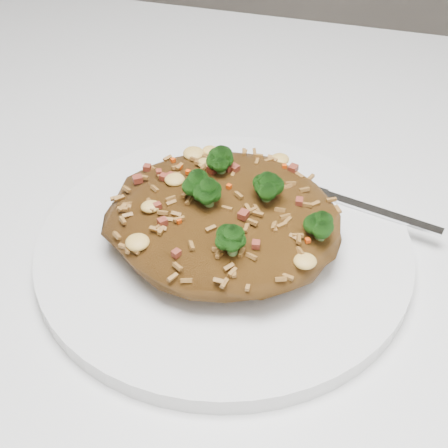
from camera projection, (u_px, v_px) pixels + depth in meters
The scene contains 4 objects.
dining_table at pixel (336, 312), 0.55m from camera, with size 1.20×0.80×0.75m.
plate at pixel (224, 246), 0.47m from camera, with size 0.28×0.28×0.01m, color white.
fried_rice at pixel (225, 210), 0.45m from camera, with size 0.17×0.16×0.07m.
fork at pixel (352, 203), 0.50m from camera, with size 0.16×0.05×0.00m.
Camera 1 is at (0.00, -0.38, 1.08)m, focal length 50.00 mm.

